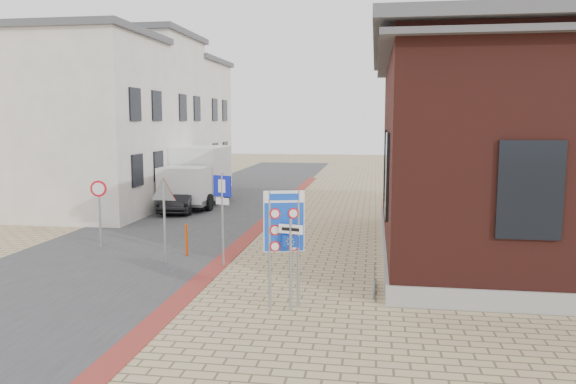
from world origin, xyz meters
The scene contains 15 objects.
ground centered at (0.00, 0.00, 0.00)m, with size 120.00×120.00×0.00m, color tan.
road_strip centered at (-5.50, 15.00, 0.01)m, with size 7.00×60.00×0.02m, color #38383A.
curb_strip centered at (-2.00, 10.00, 0.01)m, with size 0.60×40.00×0.02m, color maroon.
townhouse_near centered at (-10.99, 12.00, 4.17)m, with size 7.40×6.40×8.30m.
townhouse_mid centered at (-10.99, 18.00, 4.57)m, with size 7.40×6.40×9.10m.
townhouse_far centered at (-10.99, 24.00, 4.17)m, with size 7.40×6.40×8.30m.
bike_rack centered at (2.65, 2.20, 0.26)m, with size 0.08×1.80×0.60m.
sedan centered at (-6.50, 13.59, 0.67)m, with size 1.43×4.09×1.35m, color black.
box_truck centered at (-6.35, 15.64, 1.53)m, with size 2.52×5.71×2.97m.
border_sign centered at (0.59, 0.50, 1.97)m, with size 0.92×0.28×2.75m.
essen_sign centered at (0.77, 0.30, 1.39)m, with size 0.57×0.17×2.14m.
parking_sign centered at (-1.80, 3.90, 1.94)m, with size 0.59×0.26×2.81m.
yield_sign centered at (-3.62, 3.94, 1.98)m, with size 0.92×0.18×2.58m.
speed_sign centered at (-6.50, 5.48, 1.56)m, with size 0.55×0.12×2.34m.
bollard centered at (-3.31, 4.99, 0.52)m, with size 0.09×0.09×1.04m, color #E34C0B.
Camera 1 is at (2.60, -11.93, 4.32)m, focal length 35.00 mm.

